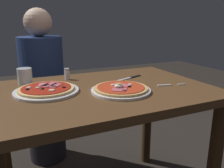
{
  "coord_description": "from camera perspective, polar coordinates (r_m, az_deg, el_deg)",
  "views": [
    {
      "loc": [
        -0.42,
        -1.05,
        1.09
      ],
      "look_at": [
        0.04,
        -0.05,
        0.78
      ],
      "focal_mm": 36.71,
      "sensor_mm": 36.0,
      "label": 1
    }
  ],
  "objects": [
    {
      "name": "salt_shaker",
      "position": [
        1.37,
        -11.14,
        2.45
      ],
      "size": [
        0.03,
        0.03,
        0.07
      ],
      "color": "white",
      "rests_on": "dining_table"
    },
    {
      "name": "water_glass_near",
      "position": [
        1.34,
        -20.87,
        1.65
      ],
      "size": [
        0.08,
        0.08,
        0.09
      ],
      "color": "silver",
      "rests_on": "dining_table"
    },
    {
      "name": "knife",
      "position": [
        1.39,
        4.74,
        1.64
      ],
      "size": [
        0.19,
        0.08,
        0.01
      ],
      "color": "silver",
      "rests_on": "dining_table"
    },
    {
      "name": "fork",
      "position": [
        1.26,
        14.11,
        -0.23
      ],
      "size": [
        0.16,
        0.06,
        0.0
      ],
      "color": "silver",
      "rests_on": "dining_table"
    },
    {
      "name": "diner_person",
      "position": [
        1.84,
        -16.64,
        -1.93
      ],
      "size": [
        0.32,
        0.32,
        1.18
      ],
      "rotation": [
        0.0,
        0.0,
        3.14
      ],
      "color": "black",
      "rests_on": "ground"
    },
    {
      "name": "dining_table",
      "position": [
        1.22,
        -2.59,
        -6.95
      ],
      "size": [
        1.13,
        0.76,
        0.75
      ],
      "color": "brown",
      "rests_on": "ground"
    },
    {
      "name": "pizza_across_left",
      "position": [
        1.15,
        -15.99,
        -1.43
      ],
      "size": [
        0.31,
        0.31,
        0.03
      ],
      "color": "white",
      "rests_on": "dining_table"
    },
    {
      "name": "pizza_foreground",
      "position": [
        1.12,
        2.19,
        -1.31
      ],
      "size": [
        0.29,
        0.29,
        0.05
      ],
      "color": "white",
      "rests_on": "dining_table"
    }
  ]
}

